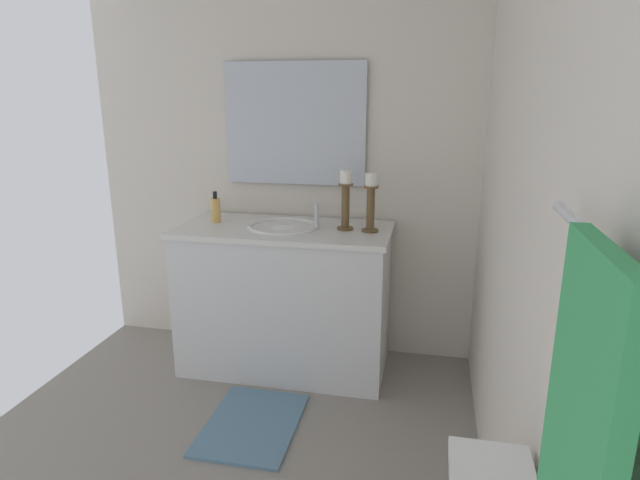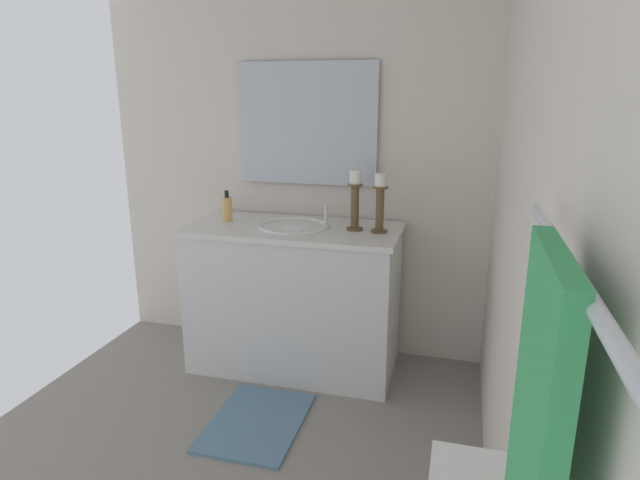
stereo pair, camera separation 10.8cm
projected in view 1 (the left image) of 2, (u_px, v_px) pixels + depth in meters
The scene contains 11 objects.
wall_back at pixel (528, 209), 1.66m from camera, with size 2.75×0.04×2.45m, color silver.
wall_left at pixel (284, 154), 3.20m from camera, with size 0.04×2.37×2.45m, color silver.
vanity_cabinet at pixel (285, 298), 3.09m from camera, with size 0.58×1.21×0.86m.
sink_basin at pixel (284, 234), 2.98m from camera, with size 0.40×0.40×0.24m.
mirror at pixel (295, 124), 3.09m from camera, with size 0.02×0.84×0.70m, color silver.
candle_holder_tall at pixel (371, 201), 2.84m from camera, with size 0.09×0.09×0.32m.
candle_holder_short at pixel (346, 198), 2.88m from camera, with size 0.09×0.09×0.33m.
soap_bottle at pixel (216, 209), 3.07m from camera, with size 0.06×0.06×0.18m.
towel_bar at pixel (621, 264), 0.67m from camera, with size 0.02×0.02×0.74m, color silver.
towel_near_vanity at pixel (583, 414), 0.74m from camera, with size 0.28×0.03×0.48m, color #389E59.
bath_mat at pixel (252, 424), 2.61m from camera, with size 0.60×0.44×0.02m, color slate.
Camera 1 is at (1.73, 0.88, 1.57)m, focal length 29.78 mm.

